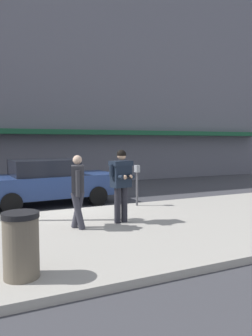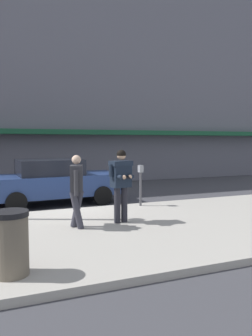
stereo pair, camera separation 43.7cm
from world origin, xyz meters
The scene contains 9 objects.
ground_plane centered at (0.00, 0.00, 0.00)m, with size 80.00×80.00×0.00m, color #3D3D42.
sidewalk centered at (1.00, -2.85, 0.07)m, with size 32.00×5.30×0.14m, color #A8A399.
curb_paint_line centered at (1.00, 0.05, 0.00)m, with size 28.00×0.12×0.01m, color silver.
storefront_facade centered at (1.00, 8.49, 7.48)m, with size 28.00×4.70×14.99m.
parked_sedan_mid centered at (0.00, 1.39, 0.79)m, with size 4.62×2.18×1.54m.
man_texting_on_phone centered at (1.04, -2.33, 1.25)m, with size 0.64×0.62×1.81m.
pedestrian_with_bag centered at (-0.09, -2.42, 1.11)m, with size 0.40×0.71×1.70m.
parking_meter centered at (2.35, -0.60, 0.97)m, with size 0.12×0.18×1.27m.
trash_bin centered at (-1.65, -4.74, 0.63)m, with size 0.55×0.55×0.98m.
Camera 1 is at (-2.22, -9.64, 2.15)m, focal length 35.00 mm.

